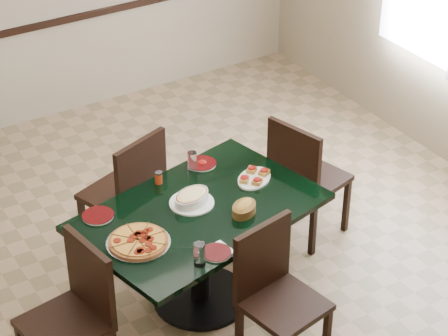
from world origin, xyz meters
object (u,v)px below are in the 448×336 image
lasagna_casserole (192,198)px  bread_basket (244,208)px  chair_right (303,174)px  chair_left (76,308)px  chair_far (130,189)px  chair_near (274,288)px  pepperoni_pizza (138,241)px  bruschetta_platter (254,177)px  main_table (200,232)px

lasagna_casserole → bread_basket: lasagna_casserole is taller
chair_right → chair_left: bearing=88.1°
chair_left → bread_basket: size_ratio=4.06×
lasagna_casserole → bread_basket: (0.23, -0.26, -0.01)m
chair_far → chair_right: (1.15, -0.46, -0.01)m
chair_near → pepperoni_pizza: chair_near is taller
lasagna_casserole → bruschetta_platter: 0.50m
chair_near → pepperoni_pizza: bearing=127.5°
chair_right → lasagna_casserole: size_ratio=3.26×
chair_left → lasagna_casserole: size_ratio=3.20×
chair_near → chair_far: bearing=91.6°
lasagna_casserole → pepperoni_pizza: bearing=-176.0°
lasagna_casserole → bruschetta_platter: (0.50, 0.02, -0.02)m
chair_left → lasagna_casserole: 1.04m
chair_right → bread_basket: size_ratio=4.14×
lasagna_casserole → chair_left: bearing=179.7°
chair_right → bruschetta_platter: bearing=88.6°
chair_far → bread_basket: (0.38, -0.87, 0.22)m
bruschetta_platter → lasagna_casserole: bearing=150.2°
pepperoni_pizza → bread_basket: (0.71, -0.07, 0.02)m
chair_far → main_table: bearing=83.3°
chair_right → pepperoni_pizza: chair_right is taller
chair_right → pepperoni_pizza: 1.53m
main_table → bread_basket: (0.22, -0.18, 0.22)m
pepperoni_pizza → bruschetta_platter: (0.98, 0.22, 0.01)m
main_table → chair_left: 0.99m
chair_right → pepperoni_pizza: bearing=88.0°
chair_far → pepperoni_pizza: 0.89m
chair_right → bread_basket: chair_right is taller
chair_near → bruschetta_platter: size_ratio=2.64×
chair_far → chair_right: chair_far is taller
chair_left → chair_right: bearing=94.1°
chair_near → chair_right: chair_right is taller
chair_left → pepperoni_pizza: size_ratio=2.47×
chair_near → bread_basket: bearing=68.8°
main_table → bread_basket: size_ratio=7.14×
pepperoni_pizza → bruschetta_platter: size_ratio=1.10×
bruschetta_platter → chair_far: bearing=105.5°
pepperoni_pizza → bread_basket: bread_basket is taller
lasagna_casserole → bruschetta_platter: bearing=-15.4°
chair_right → lasagna_casserole: chair_right is taller
pepperoni_pizza → lasagna_casserole: (0.48, 0.20, 0.03)m
main_table → chair_right: 1.02m
chair_right → main_table: bearing=87.9°
pepperoni_pizza → bruschetta_platter: bruschetta_platter is taller
chair_near → chair_right: 1.25m
chair_far → lasagna_casserole: bearing=84.2°
main_table → lasagna_casserole: 0.24m
chair_far → pepperoni_pizza: (-0.33, -0.80, 0.20)m
chair_right → bread_basket: bearing=103.1°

